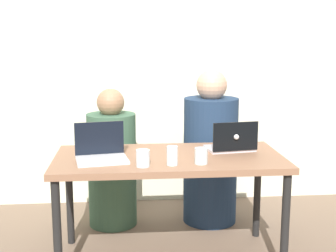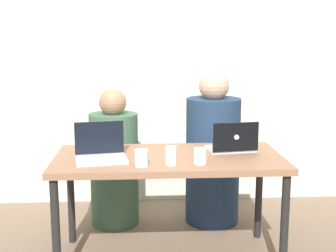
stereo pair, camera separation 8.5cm
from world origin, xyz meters
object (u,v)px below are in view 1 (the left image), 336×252
object	(u,v)px
laptop_back_right	(231,144)
water_glass_center	(173,157)
person_on_right	(210,156)
water_glass_right	(201,157)
laptop_front_left	(101,152)
water_glass_left	(143,159)
person_on_left	(112,165)

from	to	relation	value
laptop_back_right	water_glass_center	world-z (taller)	laptop_back_right
laptop_back_right	water_glass_center	size ratio (longest dim) A/B	2.95
person_on_right	water_glass_right	world-z (taller)	person_on_right
laptop_back_right	laptop_front_left	distance (m)	0.86
water_glass_center	water_glass_left	bearing A→B (deg)	-174.38
person_on_right	water_glass_right	distance (m)	0.88
water_glass_right	person_on_right	bearing A→B (deg)	75.86
person_on_right	person_on_left	bearing A→B (deg)	-9.03
laptop_front_left	water_glass_center	world-z (taller)	laptop_front_left
laptop_back_right	water_glass_center	bearing A→B (deg)	27.72
person_on_right	water_glass_center	xyz separation A→B (m)	(-0.38, -0.84, 0.22)
laptop_front_left	water_glass_right	xyz separation A→B (m)	(0.60, -0.14, -0.01)
water_glass_center	water_glass_right	xyz separation A→B (m)	(0.17, 0.01, -0.01)
laptop_front_left	water_glass_left	world-z (taller)	laptop_front_left
person_on_left	water_glass_right	distance (m)	1.03
person_on_left	water_glass_center	distance (m)	0.97
laptop_front_left	water_glass_right	world-z (taller)	laptop_front_left
person_on_left	person_on_right	world-z (taller)	person_on_right
water_glass_center	laptop_back_right	bearing A→B (deg)	36.05
laptop_back_right	laptop_front_left	xyz separation A→B (m)	(-0.85, -0.15, 0.00)
person_on_left	laptop_back_right	bearing A→B (deg)	134.93
person_on_right	laptop_back_right	size ratio (longest dim) A/B	3.60
water_glass_center	laptop_front_left	bearing A→B (deg)	160.05
laptop_front_left	water_glass_center	distance (m)	0.45
water_glass_right	laptop_back_right	bearing A→B (deg)	49.53
laptop_front_left	person_on_left	bearing A→B (deg)	76.94
laptop_back_right	water_glass_right	distance (m)	0.38
water_glass_left	water_glass_right	size ratio (longest dim) A/B	1.04
laptop_back_right	water_glass_left	world-z (taller)	laptop_back_right
person_on_left	water_glass_right	bearing A→B (deg)	112.41
water_glass_left	laptop_front_left	bearing A→B (deg)	145.56
laptop_back_right	laptop_front_left	world-z (taller)	laptop_front_left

